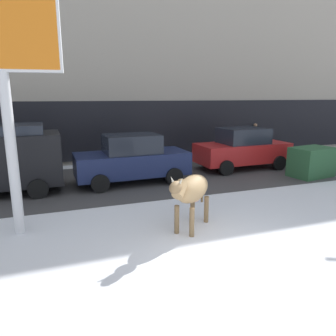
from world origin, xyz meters
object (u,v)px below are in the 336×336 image
Objects in this scene: car_red_sedan at (242,149)px; pedestrian_by_cars at (51,149)px; pedestrian_near_billboard at (255,138)px; cow_tan at (192,190)px; dumpster at (311,162)px; car_navy_sedan at (132,159)px.

pedestrian_by_cars is (-8.16, 3.04, -0.03)m from car_red_sedan.
pedestrian_near_billboard is at bearing 0.00° from pedestrian_by_cars.
pedestrian_near_billboard reaches higher than cow_tan.
dumpster is (-0.88, -5.27, -0.28)m from pedestrian_near_billboard.
pedestrian_near_billboard is at bearing 47.91° from cow_tan.
car_red_sedan is at bearing -132.07° from pedestrian_near_billboard.
dumpster is at bearing -50.19° from car_red_sedan.
cow_tan is 0.96× the size of pedestrian_by_cars.
dumpster is at bearing -99.52° from pedestrian_near_billboard.
cow_tan is 0.39× the size of car_navy_sedan.
car_navy_sedan reaches higher than dumpster.
car_navy_sedan is (-0.37, 4.73, -0.09)m from cow_tan.
dumpster is (6.75, 3.18, -0.39)m from cow_tan.
pedestrian_by_cars is 11.32m from dumpster.
car_red_sedan reaches higher than pedestrian_near_billboard.
cow_tan is at bearing -132.10° from car_red_sedan.
car_red_sedan is 2.50× the size of dumpster.
pedestrian_near_billboard is (2.74, 3.04, -0.03)m from car_red_sedan.
car_navy_sedan and car_red_sedan have the same top height.
car_navy_sedan reaches higher than cow_tan.
pedestrian_by_cars is at bearing 159.55° from car_red_sedan.
car_red_sedan is at bearing 47.90° from cow_tan.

